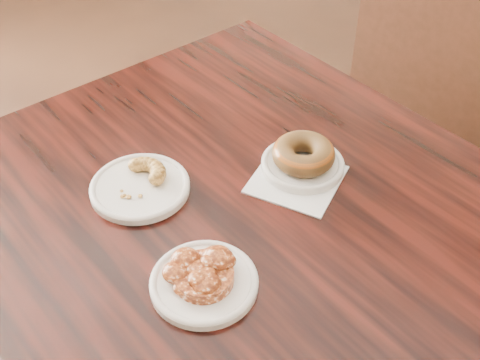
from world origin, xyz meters
The scene contains 10 objects.
floor centered at (0.00, 0.00, 0.00)m, with size 5.00×5.00×0.00m, color black.
cafe_table centered at (0.16, -0.16, 0.38)m, with size 1.01×1.01×0.75m, color black.
chair_far centered at (0.35, 0.81, 0.45)m, with size 0.49×0.49×0.90m, color black, non-canonical shape.
napkin centered at (0.24, -0.02, 0.75)m, with size 0.15×0.15×0.00m, color white.
plate_donut centered at (0.23, 0.02, 0.76)m, with size 0.15×0.15×0.01m, color silver.
plate_cruller centered at (0.01, -0.18, 0.76)m, with size 0.18×0.18×0.01m, color white.
plate_fritter centered at (0.23, -0.30, 0.76)m, with size 0.17×0.17×0.01m, color white.
glazed_donut centered at (0.23, 0.02, 0.79)m, with size 0.12×0.12×0.04m, color #954515.
apple_fritter centered at (0.23, -0.30, 0.78)m, with size 0.13×0.13×0.03m, color #451607, non-canonical shape.
cruller_fragment centered at (0.01, -0.18, 0.78)m, with size 0.10×0.10×0.03m, color brown, non-canonical shape.
Camera 1 is at (0.58, -0.77, 1.48)m, focal length 45.00 mm.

